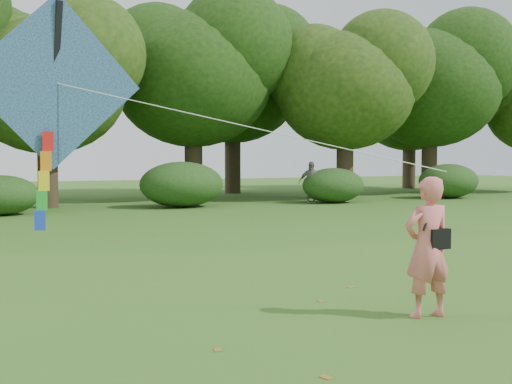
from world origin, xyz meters
name	(u,v)px	position (x,y,z in m)	size (l,w,h in m)	color
ground	(395,304)	(0.00, 0.00, 0.00)	(100.00, 100.00, 0.00)	#265114
man_kite_flyer	(428,247)	(-0.08, -0.75, 0.90)	(0.66, 0.43, 1.80)	#EA716E
bystander_right	(311,182)	(8.90, 17.51, 0.94)	(1.10, 0.46, 1.87)	slate
crossbody_bag	(436,238)	(0.04, -0.78, 1.02)	(0.43, 0.20, 0.71)	black
flying_kite	(56,87)	(-4.28, 1.62, 2.98)	(5.62, 2.71, 3.08)	#24329D
tree_line	(120,81)	(1.67, 22.88, 5.60)	(54.70, 15.30, 9.48)	#3A2D1E
shrub_band	(92,189)	(-0.72, 17.60, 0.86)	(39.15, 3.22, 1.88)	#264919
fallen_leaves	(173,272)	(-2.00, 3.77, 0.01)	(8.31, 12.03, 0.01)	olive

